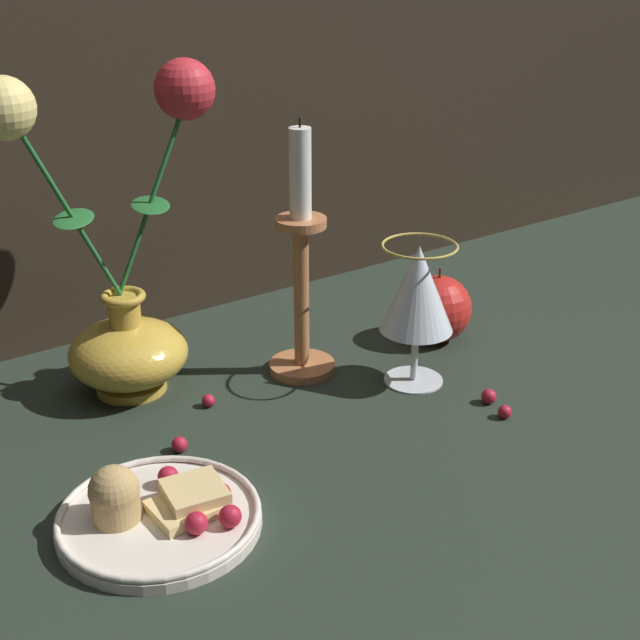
{
  "coord_description": "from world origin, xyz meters",
  "views": [
    {
      "loc": [
        -0.44,
        -0.68,
        0.48
      ],
      "look_at": [
        0.04,
        0.0,
        0.1
      ],
      "focal_mm": 50.0,
      "sensor_mm": 36.0,
      "label": 1
    }
  ],
  "objects_px": {
    "wine_glass": "(418,294)",
    "apple_beside_vase": "(438,309)",
    "candlestick": "(301,274)",
    "plate_with_pastries": "(155,512)",
    "vase": "(123,289)"
  },
  "relations": [
    {
      "from": "vase",
      "to": "wine_glass",
      "type": "height_order",
      "value": "vase"
    },
    {
      "from": "apple_beside_vase",
      "to": "vase",
      "type": "bearing_deg",
      "value": 164.61
    },
    {
      "from": "vase",
      "to": "wine_glass",
      "type": "xyz_separation_m",
      "value": [
        0.27,
        -0.17,
        -0.01
      ]
    },
    {
      "from": "candlestick",
      "to": "apple_beside_vase",
      "type": "xyz_separation_m",
      "value": [
        0.18,
        -0.03,
        -0.08
      ]
    },
    {
      "from": "candlestick",
      "to": "apple_beside_vase",
      "type": "relative_size",
      "value": 3.07
    },
    {
      "from": "plate_with_pastries",
      "to": "wine_glass",
      "type": "height_order",
      "value": "wine_glass"
    },
    {
      "from": "vase",
      "to": "candlestick",
      "type": "height_order",
      "value": "vase"
    },
    {
      "from": "vase",
      "to": "plate_with_pastries",
      "type": "xyz_separation_m",
      "value": [
        -0.09,
        -0.24,
        -0.1
      ]
    },
    {
      "from": "wine_glass",
      "to": "vase",
      "type": "bearing_deg",
      "value": 148.11
    },
    {
      "from": "vase",
      "to": "plate_with_pastries",
      "type": "relative_size",
      "value": 1.98
    },
    {
      "from": "candlestick",
      "to": "apple_beside_vase",
      "type": "bearing_deg",
      "value": -8.19
    },
    {
      "from": "wine_glass",
      "to": "apple_beside_vase",
      "type": "relative_size",
      "value": 1.72
    },
    {
      "from": "vase",
      "to": "wine_glass",
      "type": "bearing_deg",
      "value": -31.89
    },
    {
      "from": "vase",
      "to": "apple_beside_vase",
      "type": "xyz_separation_m",
      "value": [
        0.36,
        -0.1,
        -0.08
      ]
    },
    {
      "from": "apple_beside_vase",
      "to": "candlestick",
      "type": "bearing_deg",
      "value": 171.81
    }
  ]
}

